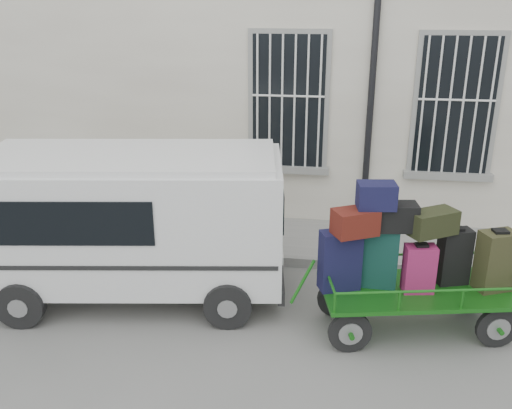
% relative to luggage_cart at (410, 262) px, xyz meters
% --- Properties ---
extents(ground, '(80.00, 80.00, 0.00)m').
position_rel_luggage_cart_xyz_m(ground, '(-1.36, 0.18, -0.94)').
color(ground, slate).
rests_on(ground, ground).
extents(building, '(24.00, 5.15, 6.00)m').
position_rel_luggage_cart_xyz_m(building, '(-1.36, 5.68, 2.06)').
color(building, beige).
rests_on(building, ground).
extents(sidewalk, '(24.00, 1.70, 0.15)m').
position_rel_luggage_cart_xyz_m(sidewalk, '(-1.36, 2.38, -0.87)').
color(sidewalk, gray).
rests_on(sidewalk, ground).
extents(luggage_cart, '(2.75, 1.46, 1.95)m').
position_rel_luggage_cart_xyz_m(luggage_cart, '(0.00, 0.00, 0.00)').
color(luggage_cart, black).
rests_on(luggage_cart, ground).
extents(van, '(4.23, 2.26, 2.04)m').
position_rel_luggage_cart_xyz_m(van, '(-3.60, 0.42, 0.23)').
color(van, silver).
rests_on(van, ground).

